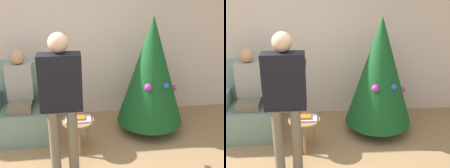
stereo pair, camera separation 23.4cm
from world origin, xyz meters
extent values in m
cube|color=beige|center=(0.00, 2.23, 1.35)|extent=(8.00, 0.06, 2.70)
cylinder|color=brown|center=(1.26, 1.51, 0.08)|extent=(0.10, 0.10, 0.16)
cone|color=#144C1E|center=(1.26, 1.51, 0.95)|extent=(0.97, 0.97, 1.57)
sphere|color=#2856B2|center=(1.41, 1.25, 0.81)|extent=(0.09, 0.09, 0.09)
sphere|color=gold|center=(1.19, 1.65, 1.28)|extent=(0.07, 0.07, 0.07)
sphere|color=#B23399|center=(1.60, 1.47, 0.68)|extent=(0.09, 0.09, 0.09)
sphere|color=#B23399|center=(1.15, 1.23, 0.81)|extent=(0.11, 0.11, 0.11)
cube|color=gray|center=(-0.60, 1.51, 0.24)|extent=(0.80, 0.63, 0.48)
cube|color=gray|center=(-0.60, 1.76, 0.79)|extent=(0.80, 0.14, 0.62)
cube|color=gray|center=(-0.26, 1.51, 0.59)|extent=(0.12, 0.57, 0.23)
cylinder|color=#6B604C|center=(-0.70, 1.31, 0.24)|extent=(0.11, 0.11, 0.48)
cylinder|color=#6B604C|center=(-0.50, 1.31, 0.24)|extent=(0.11, 0.11, 0.48)
cube|color=#6B604C|center=(-0.60, 1.46, 0.54)|extent=(0.32, 0.40, 0.12)
cube|color=gray|center=(-0.60, 1.61, 0.85)|extent=(0.36, 0.20, 0.50)
sphere|color=tan|center=(-0.60, 1.61, 1.20)|extent=(0.20, 0.20, 0.20)
cylinder|color=#6B604C|center=(-0.11, 0.60, 0.41)|extent=(0.12, 0.12, 0.83)
cylinder|color=#6B604C|center=(0.11, 0.60, 0.41)|extent=(0.12, 0.12, 0.83)
cube|color=black|center=(0.00, 0.66, 1.16)|extent=(0.48, 0.20, 0.66)
sphere|color=tan|center=(0.00, 0.70, 1.60)|extent=(0.22, 0.22, 0.22)
cylinder|color=black|center=(-0.20, 0.85, 1.29)|extent=(0.08, 0.30, 0.08)
cylinder|color=black|center=(0.20, 0.85, 1.29)|extent=(0.08, 0.30, 0.08)
cube|color=white|center=(0.20, 1.04, 1.29)|extent=(0.04, 0.14, 0.04)
cylinder|color=#A37547|center=(0.18, 1.09, 0.44)|extent=(0.42, 0.42, 0.03)
cylinder|color=#A37547|center=(0.18, 0.94, 0.21)|extent=(0.04, 0.04, 0.42)
cylinder|color=#A37547|center=(0.31, 1.16, 0.21)|extent=(0.04, 0.04, 0.42)
cylinder|color=#A37547|center=(0.05, 1.16, 0.21)|extent=(0.04, 0.04, 0.42)
cube|color=silver|center=(0.18, 1.09, 0.46)|extent=(0.34, 0.21, 0.02)
cube|color=orange|center=(0.18, 1.09, 0.48)|extent=(0.18, 0.12, 0.02)
camera|label=1|loc=(0.13, -2.60, 2.40)|focal=50.00mm
camera|label=2|loc=(0.37, -2.62, 2.40)|focal=50.00mm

